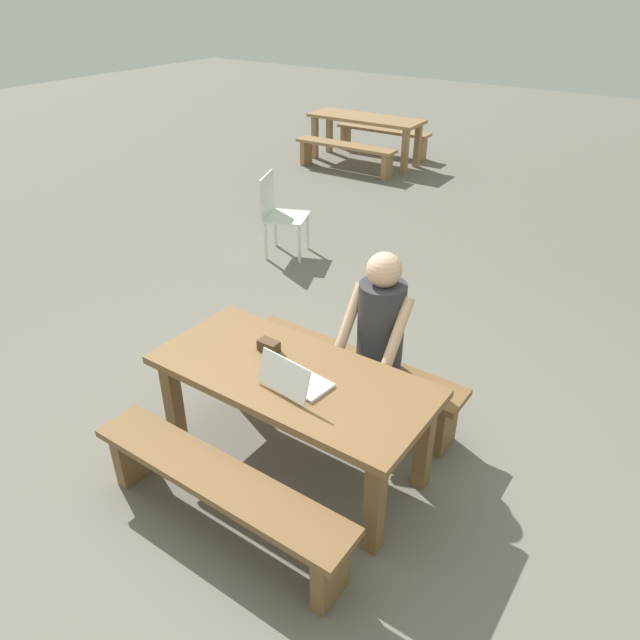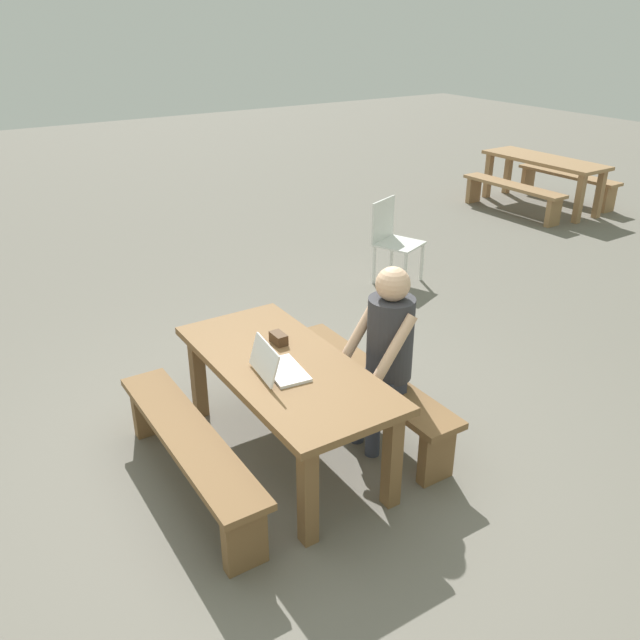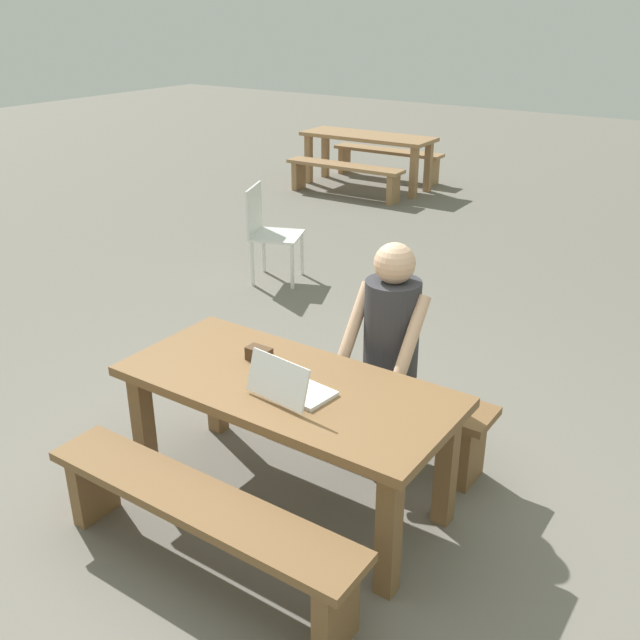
{
  "view_description": "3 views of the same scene",
  "coord_description": "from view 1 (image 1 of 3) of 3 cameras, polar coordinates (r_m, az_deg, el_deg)",
  "views": [
    {
      "loc": [
        1.76,
        -2.24,
        2.74
      ],
      "look_at": [
        0.03,
        0.25,
        0.95
      ],
      "focal_mm": 33.16,
      "sensor_mm": 36.0,
      "label": 1
    },
    {
      "loc": [
        3.17,
        -1.75,
        2.73
      ],
      "look_at": [
        0.03,
        0.25,
        0.95
      ],
      "focal_mm": 36.82,
      "sensor_mm": 36.0,
      "label": 2
    },
    {
      "loc": [
        1.88,
        -2.48,
        2.43
      ],
      "look_at": [
        0.03,
        0.25,
        0.95
      ],
      "focal_mm": 40.16,
      "sensor_mm": 36.0,
      "label": 3
    }
  ],
  "objects": [
    {
      "name": "bench_mid_south",
      "position": [
        9.62,
        2.45,
        16.0
      ],
      "size": [
        1.69,
        0.34,
        0.43
      ],
      "rotation": [
        0.0,
        0.0,
        0.03
      ],
      "color": "#9E754C",
      "rests_on": "ground"
    },
    {
      "name": "small_pouch",
      "position": [
        3.68,
        -4.96,
        -2.5
      ],
      "size": [
        0.13,
        0.08,
        0.07
      ],
      "color": "#4C331E",
      "rests_on": "picnic_table_front"
    },
    {
      "name": "person_seated",
      "position": [
        3.82,
        5.63,
        -1.04
      ],
      "size": [
        0.41,
        0.41,
        1.28
      ],
      "color": "#333847",
      "rests_on": "ground"
    },
    {
      "name": "bench_mid_north",
      "position": [
        10.68,
        6.09,
        17.34
      ],
      "size": [
        1.69,
        0.34,
        0.43
      ],
      "rotation": [
        0.0,
        0.0,
        0.03
      ],
      "color": "#9E754C",
      "rests_on": "ground"
    },
    {
      "name": "picnic_table_front",
      "position": [
        3.57,
        -2.71,
        -6.52
      ],
      "size": [
        1.71,
        0.78,
        0.7
      ],
      "color": "brown",
      "rests_on": "ground"
    },
    {
      "name": "plastic_chair",
      "position": [
        6.55,
        -3.98,
        10.28
      ],
      "size": [
        0.57,
        0.57,
        0.89
      ],
      "rotation": [
        0.0,
        0.0,
        1.96
      ],
      "color": "white",
      "rests_on": "ground"
    },
    {
      "name": "ground_plane",
      "position": [
        3.95,
        -2.5,
        -13.41
      ],
      "size": [
        30.0,
        30.0,
        0.0
      ],
      "primitive_type": "plane",
      "color": "slate"
    },
    {
      "name": "picnic_table_mid",
      "position": [
        10.08,
        4.43,
        18.3
      ],
      "size": [
        1.89,
        0.7,
        0.73
      ],
      "rotation": [
        0.0,
        0.0,
        0.03
      ],
      "color": "#9E754C",
      "rests_on": "ground"
    },
    {
      "name": "bench_near",
      "position": [
        3.38,
        -9.75,
        -15.8
      ],
      "size": [
        1.67,
        0.3,
        0.43
      ],
      "color": "brown",
      "rests_on": "ground"
    },
    {
      "name": "laptop",
      "position": [
        3.36,
        -2.55,
        -5.73
      ],
      "size": [
        0.38,
        0.31,
        0.22
      ],
      "rotation": [
        0.0,
        0.0,
        3.03
      ],
      "color": "white",
      "rests_on": "picnic_table_front"
    },
    {
      "name": "bench_far",
      "position": [
        4.17,
        2.97,
        -4.93
      ],
      "size": [
        1.67,
        0.3,
        0.43
      ],
      "color": "brown",
      "rests_on": "ground"
    }
  ]
}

